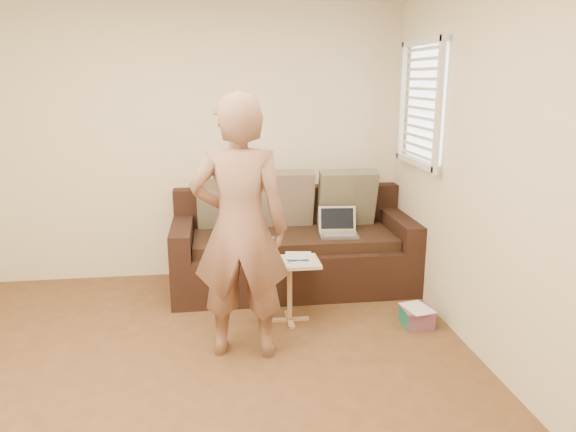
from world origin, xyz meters
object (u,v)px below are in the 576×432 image
Objects in this scene: laptop_white at (254,239)px; person at (240,229)px; drinking_glass at (266,251)px; side_table at (290,291)px; striped_box at (417,317)px; laptop_silver at (339,236)px; sofa at (293,243)px.

laptop_white is 1.13m from person.
side_table is at bearing -27.80° from drinking_glass.
striped_box is (1.16, -0.32, -0.50)m from drinking_glass.
striped_box is at bearing -55.91° from laptop_silver.
side_table is (-0.14, -0.75, -0.17)m from sofa.
laptop_silver reaches higher than drinking_glass.
laptop_silver is 0.78m from laptop_white.
person reaches higher than drinking_glass.
drinking_glass is at bearing 164.73° from striped_box.
striped_box is at bearing -12.86° from side_table.
striped_box is at bearing -15.27° from drinking_glass.
sofa is 6.39× the size of laptop_silver.
sofa is 0.42m from laptop_white.
laptop_white is at bearing -173.78° from laptop_silver.
side_table is 1.03m from striped_box.
sofa is 1.20× the size of person.
laptop_silver is 0.19× the size of person.
striped_box is (0.85, -0.97, -0.35)m from sofa.
drinking_glass is 0.50× the size of striped_box.
laptop_silver is 1.12× the size of laptop_white.
sofa is 7.14× the size of laptop_white.
sofa reaches higher than drinking_glass.
person is at bearing -114.18° from sofa.
laptop_white is 0.60× the size of side_table.
laptop_silver reaches higher than side_table.
laptop_silver is 0.67× the size of side_table.
side_table reaches higher than striped_box.
laptop_white is (-0.78, -0.01, 0.00)m from laptop_silver.
person is 0.69m from drinking_glass.
striped_box is at bearing -161.60° from person.
sofa is at bearing -10.54° from laptop_white.
sofa reaches higher than side_table.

